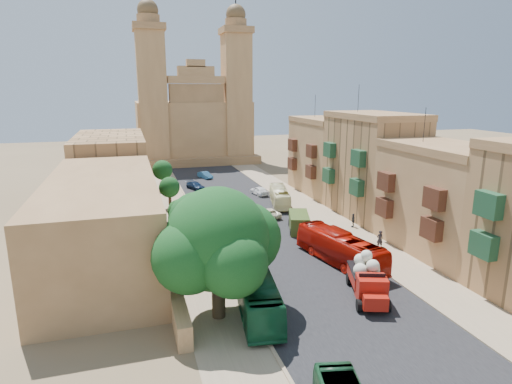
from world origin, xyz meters
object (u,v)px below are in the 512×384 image
street_tree_d (162,170)px  car_blue_a (230,238)px  car_white_a (236,202)px  olive_pickup (299,222)px  pedestrian_c (353,220)px  street_tree_a (195,240)px  bus_cream_east (280,196)px  church (193,121)px  car_blue_b (205,175)px  red_truck (368,279)px  car_cream (268,213)px  bus_green_north (255,290)px  pedestrian_a (380,239)px  street_tree_b (179,211)px  ficus_tree (218,242)px  street_tree_c (169,187)px  bus_red_east (340,248)px  car_dkblue (195,186)px  car_white_b (259,191)px

street_tree_d → car_blue_a: size_ratio=1.45×
car_white_a → car_blue_a: bearing=-90.6°
olive_pickup → pedestrian_c: bearing=-5.4°
street_tree_a → street_tree_d: size_ratio=0.98×
bus_cream_east → church: bearing=-69.3°
street_tree_d → car_blue_b: street_tree_d is taller
red_truck → car_cream: (-0.62, 24.07, -1.05)m
pedestrian_c → bus_green_north: bearing=-29.0°
bus_cream_east → pedestrian_a: 20.34m
street_tree_b → car_white_a: 14.38m
bus_green_north → olive_pickup: bearing=66.1°
ficus_tree → street_tree_a: ficus_tree is taller
street_tree_d → bus_green_north: 43.78m
street_tree_d → car_blue_b: size_ratio=1.32×
car_cream → olive_pickup: bearing=92.9°
street_tree_c → car_blue_b: 21.74m
street_tree_a → bus_red_east: street_tree_a is taller
bus_cream_east → car_blue_a: 17.43m
car_dkblue → church: bearing=60.6°
ficus_tree → car_white_b: bearing=68.5°
car_dkblue → pedestrian_a: (14.76, -33.83, 0.36)m
street_tree_b → street_tree_c: bearing=90.0°
street_tree_c → olive_pickup: 20.50m
car_cream → car_dkblue: bearing=-82.8°
car_white_a → car_cream: car_cream is taller
car_white_a → street_tree_c: bearing=-172.7°
street_tree_a → car_dkblue: street_tree_a is taller
ficus_tree → bus_green_north: ficus_tree is taller
street_tree_c → car_dkblue: street_tree_c is taller
street_tree_a → pedestrian_c: (20.99, 8.51, -2.52)m
olive_pickup → car_blue_a: 9.19m
church → pedestrian_c: bearing=-79.3°
car_white_b → ficus_tree: bearing=58.0°
street_tree_c → pedestrian_c: (20.99, -15.49, -2.20)m
bus_red_east → car_white_a: size_ratio=3.17×
car_blue_b → car_blue_a: bearing=-115.5°
church → ficus_tree: (-9.41, -74.61, -3.60)m
street_tree_b → pedestrian_c: size_ratio=2.44×
bus_red_east → car_blue_a: 12.60m
church → bus_cream_east: church is taller
ficus_tree → car_blue_a: bearing=74.0°
ficus_tree → olive_pickup: size_ratio=1.80×
car_dkblue → pedestrian_a: 36.92m
car_blue_a → car_white_a: size_ratio=1.00×
car_dkblue → car_blue_b: (3.25, 8.80, 0.02)m
ficus_tree → car_dkblue: size_ratio=2.31×
car_dkblue → pedestrian_c: bearing=-80.5°
ficus_tree → olive_pickup: bearing=52.0°
red_truck → car_cream: red_truck is taller
street_tree_d → pedestrian_c: bearing=-52.6°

